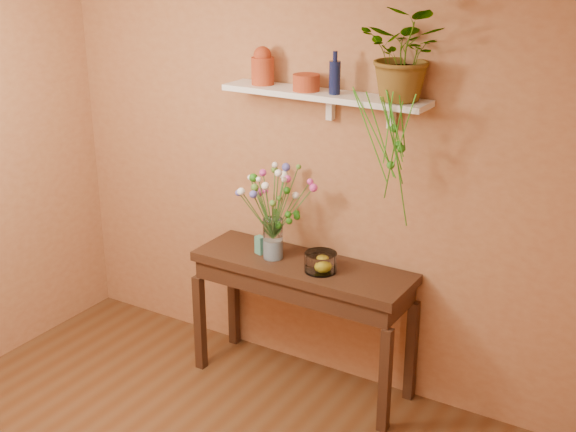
{
  "coord_description": "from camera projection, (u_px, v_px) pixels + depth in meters",
  "views": [
    {
      "loc": [
        2.18,
        -2.05,
        2.83
      ],
      "look_at": [
        0.0,
        1.55,
        1.25
      ],
      "focal_mm": 47.54,
      "sensor_mm": 36.0,
      "label": 1
    }
  ],
  "objects": [
    {
      "name": "terracotta_jug",
      "position": [
        263.0,
        66.0,
        4.66
      ],
      "size": [
        0.15,
        0.15,
        0.23
      ],
      "color": "#9D351D",
      "rests_on": "wall_shelf"
    },
    {
      "name": "room",
      "position": [
        98.0,
        304.0,
        3.22
      ],
      "size": [
        4.04,
        4.04,
        2.7
      ],
      "color": "#53341C",
      "rests_on": "ground"
    },
    {
      "name": "bouquet",
      "position": [
        275.0,
        192.0,
        4.72
      ],
      "size": [
        0.47,
        0.48,
        0.49
      ],
      "color": "#386B28",
      "rests_on": "glass_vase"
    },
    {
      "name": "plant_fronds",
      "position": [
        393.0,
        143.0,
        4.22
      ],
      "size": [
        0.4,
        0.35,
        0.78
      ],
      "color": "#287516",
      "rests_on": "wall_shelf"
    },
    {
      "name": "blue_bottle",
      "position": [
        335.0,
        77.0,
        4.39
      ],
      "size": [
        0.08,
        0.08,
        0.25
      ],
      "color": "#0F163A",
      "rests_on": "wall_shelf"
    },
    {
      "name": "wall_shelf",
      "position": [
        325.0,
        96.0,
        4.49
      ],
      "size": [
        1.3,
        0.24,
        0.19
      ],
      "color": "white",
      "rests_on": "room"
    },
    {
      "name": "glass_bowl",
      "position": [
        321.0,
        263.0,
        4.66
      ],
      "size": [
        0.2,
        0.2,
        0.12
      ],
      "color": "white",
      "rests_on": "sideboard"
    },
    {
      "name": "spider_plant",
      "position": [
        406.0,
        54.0,
        4.16
      ],
      "size": [
        0.47,
        0.41,
        0.52
      ],
      "primitive_type": "imported",
      "rotation": [
        0.0,
        0.0,
        0.01
      ],
      "color": "#287516",
      "rests_on": "wall_shelf"
    },
    {
      "name": "glass_vase",
      "position": [
        273.0,
        242.0,
        4.83
      ],
      "size": [
        0.13,
        0.13,
        0.27
      ],
      "color": "white",
      "rests_on": "sideboard"
    },
    {
      "name": "carton",
      "position": [
        260.0,
        245.0,
        4.91
      ],
      "size": [
        0.07,
        0.06,
        0.12
      ],
      "primitive_type": "cube",
      "rotation": [
        0.0,
        0.0,
        -0.3
      ],
      "color": "#326B87",
      "rests_on": "sideboard"
    },
    {
      "name": "terracotta_pot",
      "position": [
        306.0,
        83.0,
        4.5
      ],
      "size": [
        0.21,
        0.21,
        0.1
      ],
      "primitive_type": "cylinder",
      "rotation": [
        0.0,
        0.0,
        0.35
      ],
      "color": "#9D351D",
      "rests_on": "wall_shelf"
    },
    {
      "name": "lemon",
      "position": [
        322.0,
        265.0,
        4.65
      ],
      "size": [
        0.08,
        0.08,
        0.08
      ],
      "primitive_type": "sphere",
      "color": "yellow",
      "rests_on": "glass_bowl"
    },
    {
      "name": "sideboard",
      "position": [
        302.0,
        281.0,
        4.84
      ],
      "size": [
        1.43,
        0.46,
        0.87
      ],
      "color": "#3A2313",
      "rests_on": "ground"
    }
  ]
}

